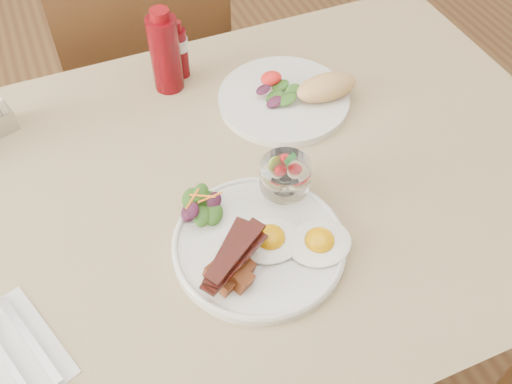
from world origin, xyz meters
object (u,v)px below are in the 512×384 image
Objects in this scene: chair_far at (146,73)px; main_plate at (259,245)px; hot_sauce_bottle at (180,50)px; ketchup_bottle at (165,53)px; fruit_cup at (285,176)px; table at (231,217)px; second_plate at (294,95)px.

main_plate is (-0.00, -0.81, 0.24)m from chair_far.
hot_sauce_bottle reaches higher than main_plate.
fruit_cup is at bearing -76.36° from ketchup_bottle.
hot_sauce_bottle is (0.02, -0.33, 0.29)m from chair_far.
second_plate is (0.20, 0.16, 0.11)m from table.
fruit_cup is at bearing 43.88° from main_plate.
hot_sauce_bottle is (0.03, 0.47, 0.05)m from main_plate.
second_plate is (0.13, 0.23, -0.05)m from fruit_cup.
table is at bearing -141.41° from second_plate.
ketchup_bottle is at bearing 91.47° from main_plate.
main_plate is (-0.00, -0.14, 0.10)m from table.
chair_far is 0.59m from second_plate.
chair_far is at bearing 87.77° from ketchup_bottle.
chair_far reaches higher than table.
fruit_cup is (0.08, -0.07, 0.15)m from table.
fruit_cup is at bearing -84.02° from chair_far.
table is at bearing -87.39° from ketchup_bottle.
table is at bearing 139.13° from fruit_cup.
hot_sauce_bottle is (0.04, 0.03, -0.02)m from ketchup_bottle.
hot_sauce_bottle is at bearing 86.97° from main_plate.
ketchup_bottle is (-0.22, 0.15, 0.07)m from second_plate.
chair_far is 0.79m from fruit_cup.
ketchup_bottle reaches higher than fruit_cup.
second_plate is at bearing 56.01° from main_plate.
table is 4.75× the size of main_plate.
main_plate is 0.48m from hot_sauce_bottle.
chair_far reaches higher than second_plate.
hot_sauce_bottle is (-0.05, 0.40, -0.00)m from fruit_cup.
fruit_cup is 0.40m from hot_sauce_bottle.
second_plate is at bearing 38.59° from table.
table is 4.84× the size of second_plate.
chair_far reaches higher than main_plate.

